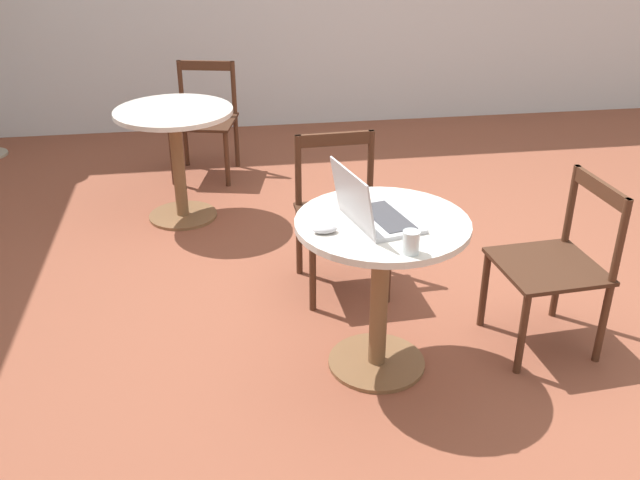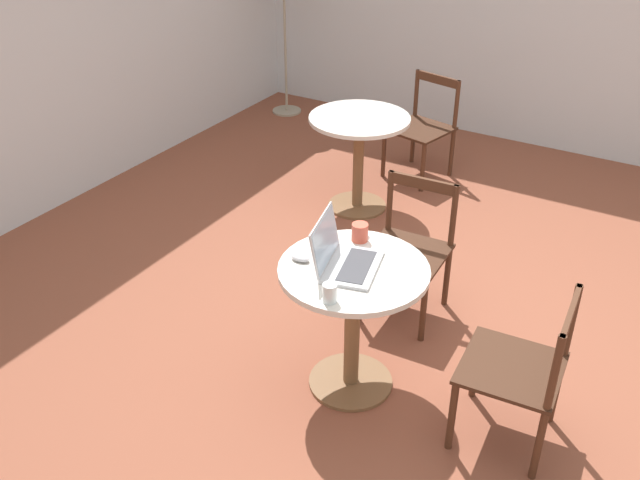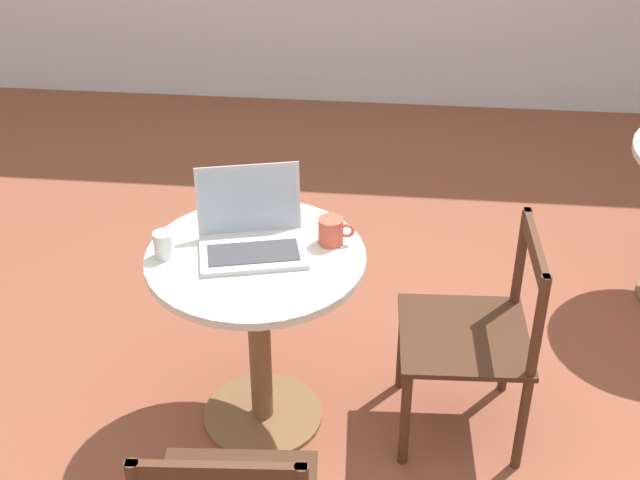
{
  "view_description": "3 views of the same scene",
  "coord_description": "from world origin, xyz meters",
  "px_view_note": "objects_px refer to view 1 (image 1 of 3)",
  "views": [
    {
      "loc": [
        -3.16,
        0.93,
        2.02
      ],
      "look_at": [
        -0.35,
        0.5,
        0.59
      ],
      "focal_mm": 40.0,
      "sensor_mm": 36.0,
      "label": 1
    },
    {
      "loc": [
        -3.1,
        -1.09,
        2.64
      ],
      "look_at": [
        -0.33,
        0.56,
        0.71
      ],
      "focal_mm": 40.0,
      "sensor_mm": 36.0,
      "label": 2
    },
    {
      "loc": [
        -0.05,
        -2.19,
        2.41
      ],
      "look_at": [
        -0.31,
        0.4,
        0.72
      ],
      "focal_mm": 50.0,
      "sensor_mm": 36.0,
      "label": 3
    }
  ],
  "objects_px": {
    "cafe_table_near": "(381,261)",
    "chair_near_front": "(556,265)",
    "cafe_table_mid": "(176,139)",
    "laptop": "(373,212)",
    "drinking_glass": "(411,242)",
    "mouse": "(325,229)",
    "mug": "(349,189)",
    "chair_near_right": "(341,214)",
    "chair_mid_right": "(205,120)"
  },
  "relations": [
    {
      "from": "cafe_table_near",
      "to": "chair_near_front",
      "type": "relative_size",
      "value": 0.9
    },
    {
      "from": "cafe_table_mid",
      "to": "chair_near_front",
      "type": "xyz_separation_m",
      "value": [
        -1.74,
        -1.78,
        -0.12
      ]
    },
    {
      "from": "laptop",
      "to": "drinking_glass",
      "type": "bearing_deg",
      "value": -163.05
    },
    {
      "from": "laptop",
      "to": "mouse",
      "type": "bearing_deg",
      "value": 105.41
    },
    {
      "from": "cafe_table_mid",
      "to": "chair_near_front",
      "type": "bearing_deg",
      "value": -134.26
    },
    {
      "from": "cafe_table_near",
      "to": "mug",
      "type": "xyz_separation_m",
      "value": [
        0.25,
        0.1,
        0.24
      ]
    },
    {
      "from": "cafe_table_mid",
      "to": "chair_near_front",
      "type": "height_order",
      "value": "chair_near_front"
    },
    {
      "from": "chair_near_right",
      "to": "cafe_table_mid",
      "type": "bearing_deg",
      "value": 40.8
    },
    {
      "from": "mouse",
      "to": "drinking_glass",
      "type": "relative_size",
      "value": 1.09
    },
    {
      "from": "mug",
      "to": "cafe_table_near",
      "type": "bearing_deg",
      "value": -158.19
    },
    {
      "from": "chair_near_front",
      "to": "laptop",
      "type": "bearing_deg",
      "value": 95.08
    },
    {
      "from": "chair_mid_right",
      "to": "laptop",
      "type": "height_order",
      "value": "laptop"
    },
    {
      "from": "cafe_table_near",
      "to": "chair_near_front",
      "type": "distance_m",
      "value": 0.87
    },
    {
      "from": "chair_near_front",
      "to": "drinking_glass",
      "type": "distance_m",
      "value": 0.97
    },
    {
      "from": "chair_near_front",
      "to": "chair_mid_right",
      "type": "xyz_separation_m",
      "value": [
        2.53,
        1.6,
        0.0
      ]
    },
    {
      "from": "mouse",
      "to": "laptop",
      "type": "bearing_deg",
      "value": -74.59
    },
    {
      "from": "cafe_table_near",
      "to": "chair_near_front",
      "type": "xyz_separation_m",
      "value": [
        0.06,
        -0.86,
        -0.12
      ]
    },
    {
      "from": "chair_near_front",
      "to": "mug",
      "type": "relative_size",
      "value": 6.65
    },
    {
      "from": "laptop",
      "to": "cafe_table_mid",
      "type": "bearing_deg",
      "value": 25.78
    },
    {
      "from": "mug",
      "to": "drinking_glass",
      "type": "distance_m",
      "value": 0.57
    },
    {
      "from": "laptop",
      "to": "mouse",
      "type": "xyz_separation_m",
      "value": [
        -0.06,
        0.21,
        -0.04
      ]
    },
    {
      "from": "cafe_table_mid",
      "to": "mouse",
      "type": "relative_size",
      "value": 7.48
    },
    {
      "from": "chair_mid_right",
      "to": "drinking_glass",
      "type": "distance_m",
      "value": 3.01
    },
    {
      "from": "cafe_table_near",
      "to": "chair_mid_right",
      "type": "height_order",
      "value": "chair_mid_right"
    },
    {
      "from": "cafe_table_mid",
      "to": "mouse",
      "type": "bearing_deg",
      "value": -160.46
    },
    {
      "from": "chair_near_right",
      "to": "chair_near_front",
      "type": "bearing_deg",
      "value": -128.38
    },
    {
      "from": "chair_near_front",
      "to": "chair_near_right",
      "type": "distance_m",
      "value": 1.14
    },
    {
      "from": "chair_mid_right",
      "to": "mug",
      "type": "relative_size",
      "value": 6.65
    },
    {
      "from": "cafe_table_mid",
      "to": "drinking_glass",
      "type": "xyz_separation_m",
      "value": [
        -2.1,
        -0.96,
        0.24
      ]
    },
    {
      "from": "chair_mid_right",
      "to": "mug",
      "type": "height_order",
      "value": "mug"
    },
    {
      "from": "cafe_table_near",
      "to": "chair_near_front",
      "type": "height_order",
      "value": "chair_near_front"
    },
    {
      "from": "cafe_table_near",
      "to": "mug",
      "type": "distance_m",
      "value": 0.36
    },
    {
      "from": "laptop",
      "to": "mug",
      "type": "distance_m",
      "value": 0.27
    },
    {
      "from": "chair_near_front",
      "to": "drinking_glass",
      "type": "bearing_deg",
      "value": 113.91
    },
    {
      "from": "mouse",
      "to": "mug",
      "type": "height_order",
      "value": "mug"
    },
    {
      "from": "mouse",
      "to": "mug",
      "type": "distance_m",
      "value": 0.36
    },
    {
      "from": "mouse",
      "to": "drinking_glass",
      "type": "distance_m",
      "value": 0.37
    },
    {
      "from": "mouse",
      "to": "chair_near_front",
      "type": "bearing_deg",
      "value": -82.91
    },
    {
      "from": "chair_near_front",
      "to": "chair_mid_right",
      "type": "height_order",
      "value": "same"
    },
    {
      "from": "cafe_table_near",
      "to": "mug",
      "type": "height_order",
      "value": "mug"
    },
    {
      "from": "cafe_table_mid",
      "to": "chair_near_front",
      "type": "relative_size",
      "value": 0.9
    },
    {
      "from": "cafe_table_mid",
      "to": "mug",
      "type": "relative_size",
      "value": 6.0
    },
    {
      "from": "chair_near_front",
      "to": "mug",
      "type": "bearing_deg",
      "value": 78.95
    },
    {
      "from": "mouse",
      "to": "mug",
      "type": "relative_size",
      "value": 0.8
    },
    {
      "from": "chair_near_front",
      "to": "chair_near_right",
      "type": "height_order",
      "value": "same"
    },
    {
      "from": "cafe_table_mid",
      "to": "chair_mid_right",
      "type": "bearing_deg",
      "value": -12.77
    },
    {
      "from": "laptop",
      "to": "drinking_glass",
      "type": "height_order",
      "value": "laptop"
    },
    {
      "from": "chair_near_right",
      "to": "laptop",
      "type": "xyz_separation_m",
      "value": [
        -0.79,
        0.01,
        0.37
      ]
    },
    {
      "from": "cafe_table_mid",
      "to": "mug",
      "type": "bearing_deg",
      "value": -151.94
    },
    {
      "from": "chair_near_front",
      "to": "mouse",
      "type": "height_order",
      "value": "chair_near_front"
    }
  ]
}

